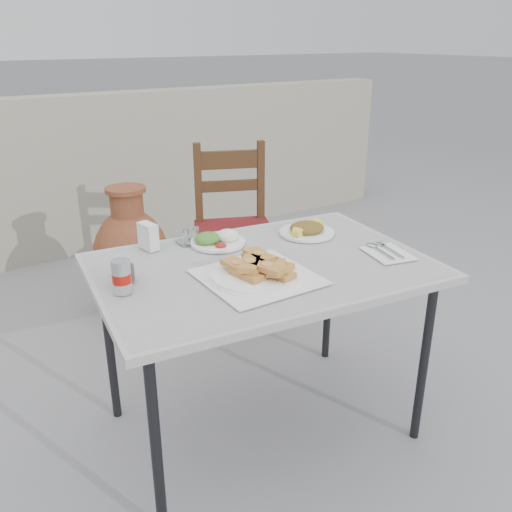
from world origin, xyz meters
TOP-DOWN VIEW (x-y plane):
  - ground at (0.00, 0.00)m, footprint 80.00×80.00m
  - cafe_table at (0.12, -0.05)m, footprint 1.37×1.01m
  - pide_plate at (0.03, -0.15)m, footprint 0.39×0.39m
  - salad_rice_plate at (0.08, 0.23)m, footprint 0.23×0.23m
  - salad_chopped_plate at (0.47, 0.12)m, footprint 0.24×0.24m
  - soda_can at (-0.42, -0.01)m, footprint 0.07×0.07m
  - cola_glass at (-0.38, 0.08)m, footprint 0.07×0.07m
  - napkin_holder at (-0.19, 0.33)m, footprint 0.07×0.10m
  - condiment_caddy at (-0.02, 0.31)m, footprint 0.10×0.08m
  - cutlery_napkin at (0.61, -0.23)m, footprint 0.19×0.23m
  - chair at (0.60, 0.99)m, footprint 0.58×0.58m
  - terracotta_urn at (0.05, 1.29)m, footprint 0.45×0.45m
  - back_wall at (0.00, 2.50)m, footprint 6.00×0.25m

SIDE VIEW (x-z plane):
  - ground at x=0.00m, z-range 0.00..0.00m
  - terracotta_urn at x=0.05m, z-range -0.03..0.76m
  - chair at x=0.60m, z-range 0.02..1.03m
  - back_wall at x=0.00m, z-range 0.00..1.20m
  - cafe_table at x=0.12m, z-range 0.34..1.12m
  - cutlery_napkin at x=0.61m, z-range 0.78..0.79m
  - salad_chopped_plate at x=0.47m, z-range 0.77..0.83m
  - salad_rice_plate at x=0.08m, z-range 0.77..0.83m
  - condiment_caddy at x=-0.02m, z-range 0.77..0.84m
  - pide_plate at x=0.03m, z-range 0.78..0.86m
  - cola_glass at x=-0.38m, z-range 0.77..0.87m
  - napkin_holder at x=-0.19m, z-range 0.78..0.89m
  - soda_can at x=-0.42m, z-range 0.78..0.90m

